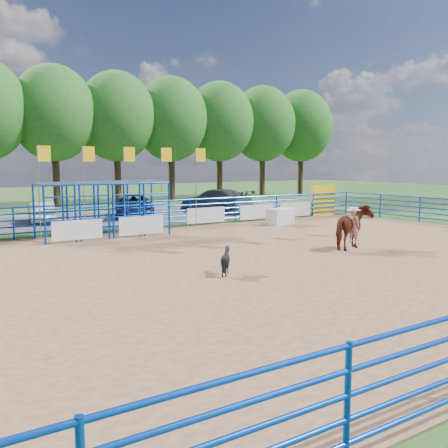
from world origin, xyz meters
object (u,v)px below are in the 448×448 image
at_px(announcer_table, 280,216).
at_px(calf, 226,261).
at_px(horse_and_rider, 353,226).
at_px(car_d, 215,201).
at_px(car_b, 41,212).
at_px(car_c, 134,206).

height_order(announcer_table, calf, announcer_table).
bearing_deg(announcer_table, horse_and_rider, -108.81).
height_order(announcer_table, car_d, car_d).
bearing_deg(car_b, car_c, -172.09).
distance_m(announcer_table, car_d, 8.01).
xyz_separation_m(announcer_table, car_d, (0.68, 7.97, 0.35)).
bearing_deg(car_d, calf, 41.85).
relative_size(announcer_table, car_b, 0.45).
bearing_deg(car_c, car_b, -160.46).
xyz_separation_m(car_c, car_d, (6.00, -0.12, 0.11)).
bearing_deg(calf, horse_and_rider, -89.11).
xyz_separation_m(calf, car_c, (4.00, 16.90, 0.26)).
bearing_deg(calf, car_d, -38.33).
bearing_deg(announcer_table, car_d, 85.14).
distance_m(horse_and_rider, calf, 6.75).
distance_m(horse_and_rider, car_d, 16.14).
xyz_separation_m(calf, car_b, (-1.66, 16.99, 0.17)).
bearing_deg(announcer_table, calf, -136.64).
bearing_deg(horse_and_rider, car_d, 78.05).
bearing_deg(car_b, horse_and_rider, 126.25).
bearing_deg(car_c, calf, -82.92).
relative_size(announcer_table, horse_and_rider, 0.71).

